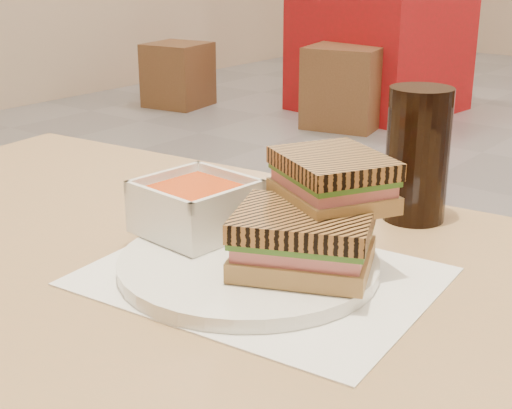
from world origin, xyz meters
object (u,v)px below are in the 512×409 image
Objects in this scene: panini_lower at (303,240)px; bg_chair_0r at (346,87)px; cola_glass at (417,155)px; bg_table_0 at (380,50)px; main_table at (214,387)px; soup_bowl at (196,209)px; bg_chair_0l at (178,75)px; plate at (248,264)px.

bg_chair_0r is (-1.99, 3.32, -0.55)m from panini_lower.
cola_glass is 0.16× the size of bg_table_0.
main_table is at bearing -62.97° from bg_table_0.
cola_glass is (-0.00, 0.23, 0.03)m from panini_lower.
soup_bowl is 0.23× the size of bg_chair_0r.
soup_bowl is at bearing -60.95° from bg_chair_0r.
bg_table_0 is at bearing 33.18° from bg_chair_0l.
main_table is 3.90m from bg_chair_0r.
bg_chair_0l is (-3.15, 3.19, -0.42)m from main_table.
panini_lower is 3.91m from bg_chair_0r.
bg_chair_0l is (-3.07, 3.12, -0.58)m from soup_bowl.
soup_bowl is at bearing -123.25° from cola_glass.
bg_table_0 is (-2.07, 3.65, -0.43)m from cola_glass.
bg_chair_0r is (-1.99, 3.09, -0.58)m from cola_glass.
panini_lower is at bearing -59.10° from bg_chair_0r.
plate is at bearing 79.86° from main_table.
plate reaches higher than bg_chair_0l.
bg_chair_0l is at bearing 135.85° from panini_lower.
bg_chair_0l is 1.25m from bg_chair_0r.
panini_lower is (0.15, -0.01, 0.00)m from soup_bowl.
soup_bowl is at bearing 140.43° from main_table.
plate is 0.10m from soup_bowl.
main_table is at bearing -60.38° from bg_chair_0r.
bg_chair_0r is at bearing 120.90° from panini_lower.
plate is 1.64× the size of panini_lower.
bg_chair_0l is at bearing 134.72° from main_table.
panini_lower is 4.53m from bg_chair_0l.
bg_chair_0l is (-3.16, 3.14, -0.54)m from plate.
soup_bowl reaches higher than plate.
cola_glass is at bearing -57.23° from bg_chair_0r.
main_table is 4.83× the size of plate.
cola_glass is 0.31× the size of bg_chair_0r.
cola_glass reaches higher than main_table.
bg_chair_0l is at bearing 138.05° from cola_glass.
soup_bowl is 0.12× the size of bg_table_0.
soup_bowl reaches higher than bg_table_0.
panini_lower reaches higher than bg_chair_0r.
soup_bowl is 4.42m from bg_chair_0l.
bg_chair_0l is (-3.22, 3.13, -0.58)m from panini_lower.
panini_lower is (0.07, 0.06, 0.16)m from main_table.
bg_chair_0r is (-1.93, 3.33, -0.51)m from plate.
main_table is 7.98× the size of cola_glass.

